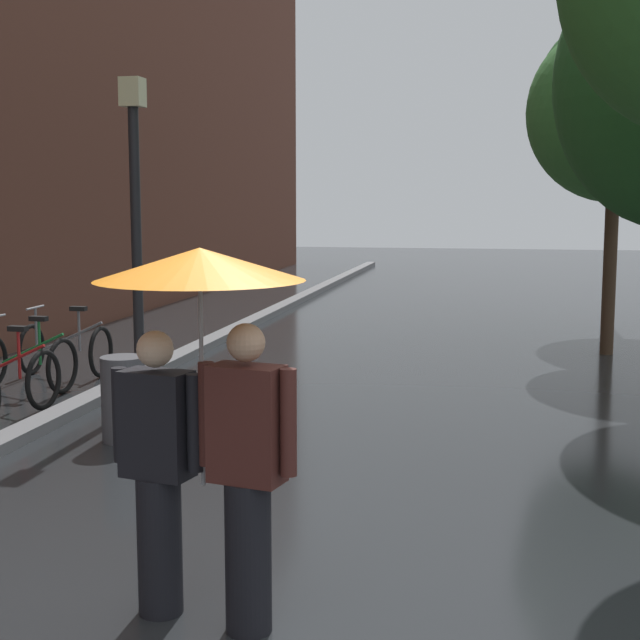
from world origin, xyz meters
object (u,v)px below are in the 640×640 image
at_px(street_tree_2, 616,112).
at_px(parked_bicycle_3, 26,362).
at_px(couple_under_umbrella, 201,374).
at_px(street_lamp_post, 136,215).
at_px(parked_bicycle_2, 5,375).
at_px(litter_bin, 124,399).
at_px(street_tree_3, 616,98).
at_px(parked_bicycle_4, 66,349).

bearing_deg(street_tree_2, parked_bicycle_3, -149.78).
height_order(couple_under_umbrella, street_lamp_post, street_lamp_post).
xyz_separation_m(parked_bicycle_2, litter_bin, (1.95, -1.10, 0.05)).
relative_size(street_tree_3, parked_bicycle_4, 5.31).
distance_m(street_tree_2, parked_bicycle_3, 9.22).
distance_m(parked_bicycle_2, parked_bicycle_4, 1.90).
bearing_deg(street_tree_2, litter_bin, -130.07).
bearing_deg(parked_bicycle_4, street_tree_3, 39.66).
xyz_separation_m(street_tree_3, litter_bin, (-5.62, -9.43, -3.81)).
xyz_separation_m(parked_bicycle_3, street_lamp_post, (1.71, -0.48, 1.84)).
distance_m(parked_bicycle_3, litter_bin, 2.90).
distance_m(street_tree_3, street_lamp_post, 10.20).
bearing_deg(couple_under_umbrella, parked_bicycle_4, 122.41).
distance_m(parked_bicycle_2, street_lamp_post, 2.41).
bearing_deg(litter_bin, parked_bicycle_2, 150.42).
bearing_deg(parked_bicycle_4, street_tree_2, 23.89).
height_order(street_tree_3, parked_bicycle_3, street_tree_3).
bearing_deg(parked_bicycle_3, couple_under_umbrella, -52.89).
distance_m(parked_bicycle_3, parked_bicycle_4, 1.04).
bearing_deg(parked_bicycle_2, street_lamp_post, 13.70).
bearing_deg(parked_bicycle_2, parked_bicycle_3, 103.41).
bearing_deg(parked_bicycle_3, parked_bicycle_2, -76.59).
relative_size(street_tree_3, parked_bicycle_2, 5.11).
xyz_separation_m(street_tree_2, street_lamp_post, (-5.72, -4.81, -1.47)).
relative_size(parked_bicycle_3, parked_bicycle_4, 1.04).
height_order(street_tree_2, parked_bicycle_4, street_tree_2).
distance_m(parked_bicycle_3, street_lamp_post, 2.56).
bearing_deg(parked_bicycle_3, street_tree_3, 43.90).
height_order(couple_under_umbrella, litter_bin, couple_under_umbrella).
relative_size(parked_bicycle_4, street_lamp_post, 0.29).
height_order(parked_bicycle_2, parked_bicycle_3, same).
height_order(parked_bicycle_3, parked_bicycle_4, same).
bearing_deg(street_lamp_post, street_tree_3, 52.72).
xyz_separation_m(street_tree_2, street_tree_3, (0.33, 3.14, 0.54)).
distance_m(parked_bicycle_2, litter_bin, 2.24).
height_order(street_tree_3, parked_bicycle_4, street_tree_3).
relative_size(parked_bicycle_4, couple_under_umbrella, 0.51).
xyz_separation_m(street_tree_2, parked_bicycle_4, (-7.42, -3.29, -3.31)).
height_order(parked_bicycle_2, litter_bin, parked_bicycle_2).
bearing_deg(parked_bicycle_3, parked_bicycle_4, 89.37).
xyz_separation_m(parked_bicycle_3, litter_bin, (2.15, -1.95, 0.05)).
height_order(street_tree_2, street_lamp_post, street_tree_2).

